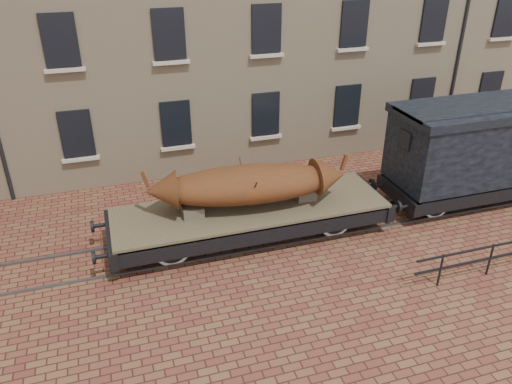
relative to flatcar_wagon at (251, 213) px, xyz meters
name	(u,v)px	position (x,y,z in m)	size (l,w,h in m)	color
ground	(285,231)	(1.14, 0.00, -0.88)	(90.00, 90.00, 0.00)	brown
rail_track	(285,231)	(1.14, 0.00, -0.85)	(30.00, 1.52, 0.06)	#59595E
flatcar_wagon	(251,213)	(0.00, 0.00, 0.00)	(9.37, 2.54, 1.42)	brown
iron_boat	(248,184)	(-0.07, 0.00, 1.00)	(6.09, 2.23, 1.48)	#642B10
goods_van	(480,142)	(8.10, 0.00, 1.34)	(6.86, 2.50, 3.55)	black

